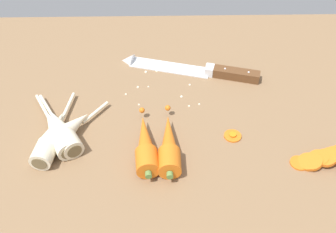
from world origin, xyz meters
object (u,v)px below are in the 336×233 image
object	(u,v)px
parsnip_mid_right	(62,130)
carrot_slice_stack	(321,158)
chefs_knife	(186,68)
carrot_slice_stray_near	(233,135)
parsnip_back	(57,131)
parsnip_mid_left	(68,130)
whole_carrot	(145,145)
whole_carrot_second	(171,145)
parsnip_front	(52,137)

from	to	relation	value
parsnip_mid_right	carrot_slice_stack	world-z (taller)	parsnip_mid_right
chefs_knife	carrot_slice_stray_near	bearing A→B (deg)	-70.67
chefs_knife	carrot_slice_stack	size ratio (longest dim) A/B	3.12
parsnip_back	chefs_knife	bearing A→B (deg)	39.99
parsnip_mid_left	carrot_slice_stray_near	world-z (taller)	parsnip_mid_left
whole_carrot	whole_carrot_second	world-z (taller)	same
chefs_knife	carrot_slice_stack	world-z (taller)	carrot_slice_stack
whole_carrot	parsnip_back	xyz separation A→B (cm)	(-17.62, 4.16, -0.12)
parsnip_mid_left	chefs_knife	bearing A→B (deg)	42.12
parsnip_mid_right	carrot_slice_stray_near	distance (cm)	34.09
carrot_slice_stack	carrot_slice_stray_near	distance (cm)	16.90
parsnip_front	parsnip_mid_left	distance (cm)	3.37
whole_carrot	carrot_slice_stray_near	size ratio (longest dim) A/B	5.17
parsnip_mid_right	parsnip_back	xyz separation A→B (cm)	(-0.96, -0.22, -0.00)
parsnip_front	parsnip_back	bearing A→B (deg)	67.25
whole_carrot_second	carrot_slice_stray_near	size ratio (longest dim) A/B	5.25
whole_carrot_second	carrot_slice_stack	xyz separation A→B (cm)	(27.95, -3.20, -0.89)
parsnip_back	carrot_slice_stray_near	size ratio (longest dim) A/B	5.46
chefs_knife	whole_carrot_second	xyz separation A→B (cm)	(-4.58, -26.82, 1.45)
parsnip_mid_left	parsnip_back	world-z (taller)	same
parsnip_back	carrot_slice_stack	bearing A→B (deg)	-8.37
whole_carrot_second	parsnip_mid_left	distance (cm)	20.62
parsnip_mid_left	carrot_slice_stack	world-z (taller)	parsnip_mid_left
parsnip_mid_left	parsnip_mid_right	size ratio (longest dim) A/B	0.82
whole_carrot_second	carrot_slice_stray_near	xyz separation A→B (cm)	(12.63, 3.88, -1.74)
whole_carrot	parsnip_back	size ratio (longest dim) A/B	0.95
chefs_knife	parsnip_mid_left	world-z (taller)	parsnip_mid_left
chefs_knife	parsnip_back	size ratio (longest dim) A/B	1.80
whole_carrot	parsnip_front	size ratio (longest dim) A/B	0.85
whole_carrot_second	parsnip_front	bearing A→B (deg)	173.28
parsnip_mid_right	parsnip_back	size ratio (longest dim) A/B	0.98
whole_carrot_second	carrot_slice_stack	size ratio (longest dim) A/B	1.67
parsnip_back	parsnip_front	bearing A→B (deg)	-112.75
chefs_knife	parsnip_front	xyz separation A→B (cm)	(-27.59, -24.11, 1.33)
parsnip_front	parsnip_back	distance (cm)	1.62
parsnip_mid_right	chefs_knife	bearing A→B (deg)	40.74
chefs_knife	parsnip_back	bearing A→B (deg)	-140.01
parsnip_mid_left	carrot_slice_stray_near	xyz separation A→B (cm)	(32.76, -0.58, -1.62)
chefs_knife	parsnip_mid_right	bearing A→B (deg)	-139.26
parsnip_back	carrot_slice_stack	distance (cm)	50.87
whole_carrot	carrot_slice_stack	distance (cm)	32.88
carrot_slice_stack	parsnip_mid_left	bearing A→B (deg)	170.94
whole_carrot	carrot_slice_stray_near	xyz separation A→B (cm)	(17.39, 3.83, -1.74)
chefs_knife	parsnip_mid_left	xyz separation A→B (cm)	(-24.71, -22.35, 1.33)
whole_carrot_second	parsnip_front	xyz separation A→B (cm)	(-23.01, 2.71, -0.12)
parsnip_front	carrot_slice_stack	bearing A→B (deg)	-6.62
parsnip_back	carrot_slice_stack	world-z (taller)	parsnip_back
whole_carrot	parsnip_mid_left	xyz separation A→B (cm)	(-15.37, 4.42, -0.12)
chefs_knife	whole_carrot_second	size ratio (longest dim) A/B	1.87
whole_carrot	carrot_slice_stack	bearing A→B (deg)	-5.68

